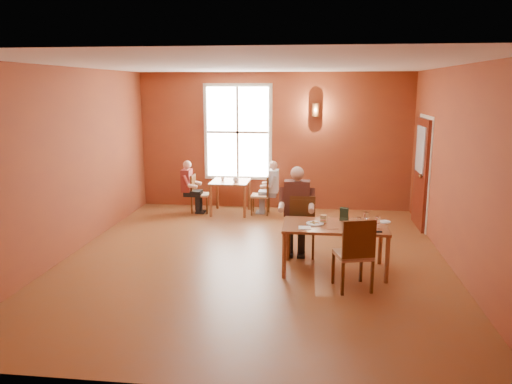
# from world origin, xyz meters

# --- Properties ---
(ground) EXTENTS (6.00, 7.00, 0.01)m
(ground) POSITION_xyz_m (0.00, 0.00, 0.00)
(ground) COLOR brown
(ground) RESTS_ON ground
(wall_back) EXTENTS (6.00, 0.04, 3.00)m
(wall_back) POSITION_xyz_m (0.00, 3.50, 1.50)
(wall_back) COLOR brown
(wall_back) RESTS_ON ground
(wall_front) EXTENTS (6.00, 0.04, 3.00)m
(wall_front) POSITION_xyz_m (0.00, -3.50, 1.50)
(wall_front) COLOR brown
(wall_front) RESTS_ON ground
(wall_left) EXTENTS (0.04, 7.00, 3.00)m
(wall_left) POSITION_xyz_m (-3.00, 0.00, 1.50)
(wall_left) COLOR brown
(wall_left) RESTS_ON ground
(wall_right) EXTENTS (0.04, 7.00, 3.00)m
(wall_right) POSITION_xyz_m (3.00, 0.00, 1.50)
(wall_right) COLOR brown
(wall_right) RESTS_ON ground
(ceiling) EXTENTS (6.00, 7.00, 0.04)m
(ceiling) POSITION_xyz_m (0.00, 0.00, 3.00)
(ceiling) COLOR white
(ceiling) RESTS_ON wall_back
(window) EXTENTS (1.36, 0.10, 1.96)m
(window) POSITION_xyz_m (-0.80, 3.45, 1.70)
(window) COLOR white
(window) RESTS_ON wall_back
(door) EXTENTS (0.12, 1.04, 2.10)m
(door) POSITION_xyz_m (2.94, 2.30, 1.05)
(door) COLOR maroon
(door) RESTS_ON ground
(wall_sconce) EXTENTS (0.16, 0.16, 0.28)m
(wall_sconce) POSITION_xyz_m (0.90, 3.40, 2.20)
(wall_sconce) COLOR brown
(wall_sconce) RESTS_ON wall_back
(main_table) EXTENTS (1.51, 0.85, 0.71)m
(main_table) POSITION_xyz_m (1.23, -0.36, 0.35)
(main_table) COLOR brown
(main_table) RESTS_ON ground
(chair_diner_main) EXTENTS (0.42, 0.42, 0.94)m
(chair_diner_main) POSITION_xyz_m (0.73, 0.29, 0.47)
(chair_diner_main) COLOR #5F2E19
(chair_diner_main) RESTS_ON ground
(diner_main) EXTENTS (0.55, 0.55, 1.37)m
(diner_main) POSITION_xyz_m (0.73, 0.26, 0.68)
(diner_main) COLOR black
(diner_main) RESTS_ON ground
(chair_empty) EXTENTS (0.55, 0.55, 1.01)m
(chair_empty) POSITION_xyz_m (1.45, -1.00, 0.50)
(chair_empty) COLOR #652F14
(chair_empty) RESTS_ON ground
(plate_food) EXTENTS (0.34, 0.34, 0.03)m
(plate_food) POSITION_xyz_m (0.94, -0.36, 0.72)
(plate_food) COLOR white
(plate_food) RESTS_ON main_table
(sandwich) EXTENTS (0.10, 0.09, 0.10)m
(sandwich) POSITION_xyz_m (1.06, -0.28, 0.76)
(sandwich) COLOR tan
(sandwich) RESTS_ON main_table
(goblet_a) EXTENTS (0.10, 0.10, 0.19)m
(goblet_a) POSITION_xyz_m (1.68, -0.26, 0.80)
(goblet_a) COLOR white
(goblet_a) RESTS_ON main_table
(goblet_b) EXTENTS (0.09, 0.09, 0.19)m
(goblet_b) POSITION_xyz_m (1.82, -0.49, 0.80)
(goblet_b) COLOR white
(goblet_b) RESTS_ON main_table
(goblet_c) EXTENTS (0.09, 0.09, 0.18)m
(goblet_c) POSITION_xyz_m (1.56, -0.52, 0.80)
(goblet_c) COLOR white
(goblet_c) RESTS_ON main_table
(menu_stand) EXTENTS (0.14, 0.11, 0.21)m
(menu_stand) POSITION_xyz_m (1.37, -0.14, 0.81)
(menu_stand) COLOR #1E3524
(menu_stand) RESTS_ON main_table
(knife) EXTENTS (0.21, 0.06, 0.00)m
(knife) POSITION_xyz_m (1.18, -0.61, 0.71)
(knife) COLOR #B6B6C4
(knife) RESTS_ON main_table
(napkin) EXTENTS (0.18, 0.18, 0.01)m
(napkin) POSITION_xyz_m (0.80, -0.57, 0.71)
(napkin) COLOR white
(napkin) RESTS_ON main_table
(side_plate) EXTENTS (0.23, 0.23, 0.01)m
(side_plate) POSITION_xyz_m (1.97, -0.13, 0.71)
(side_plate) COLOR silver
(side_plate) RESTS_ON main_table
(sunglasses) EXTENTS (0.14, 0.07, 0.02)m
(sunglasses) POSITION_xyz_m (1.80, -0.67, 0.72)
(sunglasses) COLOR black
(sunglasses) RESTS_ON main_table
(second_table) EXTENTS (0.80, 0.80, 0.71)m
(second_table) POSITION_xyz_m (-0.88, 2.88, 0.35)
(second_table) COLOR brown
(second_table) RESTS_ON ground
(chair_diner_white) EXTENTS (0.37, 0.37, 0.84)m
(chair_diner_white) POSITION_xyz_m (-0.23, 2.88, 0.42)
(chair_diner_white) COLOR brown
(chair_diner_white) RESTS_ON ground
(diner_white) EXTENTS (0.44, 0.44, 1.11)m
(diner_white) POSITION_xyz_m (-0.20, 2.88, 0.55)
(diner_white) COLOR silver
(diner_white) RESTS_ON ground
(chair_diner_maroon) EXTENTS (0.36, 0.36, 0.83)m
(chair_diner_maroon) POSITION_xyz_m (-1.53, 2.88, 0.41)
(chair_diner_maroon) COLOR #3C2011
(chair_diner_maroon) RESTS_ON ground
(diner_maroon) EXTENTS (0.44, 0.44, 1.10)m
(diner_maroon) POSITION_xyz_m (-1.56, 2.88, 0.55)
(diner_maroon) COLOR maroon
(diner_maroon) RESTS_ON ground
(cup_a) EXTENTS (0.11, 0.11, 0.09)m
(cup_a) POSITION_xyz_m (-0.74, 2.76, 0.75)
(cup_a) COLOR white
(cup_a) RESTS_ON second_table
(cup_b) EXTENTS (0.10, 0.10, 0.08)m
(cup_b) POSITION_xyz_m (-1.06, 2.97, 0.75)
(cup_b) COLOR white
(cup_b) RESTS_ON second_table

